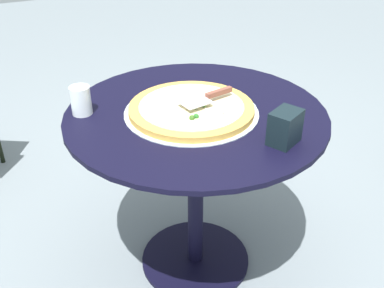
% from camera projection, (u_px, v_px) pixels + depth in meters
% --- Properties ---
extents(ground_plane, '(10.00, 10.00, 0.00)m').
position_uv_depth(ground_plane, '(195.00, 260.00, 1.98)').
color(ground_plane, slate).
extents(patio_table, '(0.93, 0.93, 0.72)m').
position_uv_depth(patio_table, '(196.00, 153.00, 1.69)').
color(patio_table, black).
rests_on(patio_table, ground).
extents(pizza_on_tray, '(0.47, 0.47, 0.05)m').
position_uv_depth(pizza_on_tray, '(192.00, 110.00, 1.58)').
color(pizza_on_tray, silver).
rests_on(pizza_on_tray, patio_table).
extents(pizza_server, '(0.10, 0.22, 0.02)m').
position_uv_depth(pizza_server, '(208.00, 97.00, 1.59)').
color(pizza_server, silver).
rests_on(pizza_server, pizza_on_tray).
extents(drinking_cup, '(0.07, 0.07, 0.10)m').
position_uv_depth(drinking_cup, '(81.00, 100.00, 1.56)').
color(drinking_cup, silver).
rests_on(drinking_cup, patio_table).
extents(napkin_dispenser, '(0.11, 0.12, 0.11)m').
position_uv_depth(napkin_dispenser, '(285.00, 127.00, 1.39)').
color(napkin_dispenser, black).
rests_on(napkin_dispenser, patio_table).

